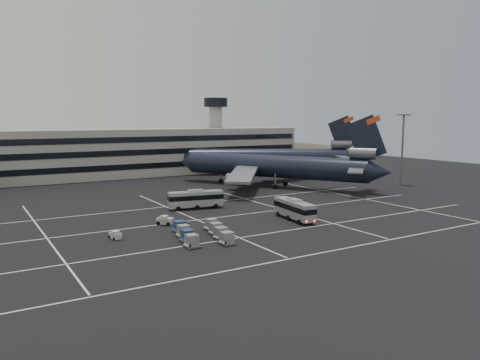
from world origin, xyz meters
name	(u,v)px	position (x,y,z in m)	size (l,w,h in m)	color
ground	(239,220)	(0.00, 0.00, 0.00)	(260.00, 260.00, 0.00)	black
lane_markings	(242,219)	(0.95, 0.72, 0.01)	(90.00, 55.62, 0.01)	silver
terminal	(107,154)	(-2.95, 71.14, 6.93)	(125.00, 26.00, 24.00)	gray
hills	(96,177)	(17.99, 170.00, -12.07)	(352.00, 180.00, 44.00)	#38332B
lightpole_right	(403,139)	(58.00, 15.00, 11.82)	(2.40, 2.40, 18.28)	slate
trijet_main	(275,166)	(27.83, 28.99, 5.25)	(41.69, 52.18, 18.08)	black
trijet_far	(271,157)	(41.81, 51.07, 5.43)	(52.19, 35.72, 18.08)	black
bus_near	(294,208)	(8.22, -4.44, 1.98)	(3.60, 10.48, 3.63)	gray
bus_far	(196,198)	(-1.87, 13.22, 2.02)	(10.74, 4.32, 3.70)	gray
tug_a	(116,235)	(-21.60, -1.48, 0.58)	(1.56, 2.20, 1.30)	#B9B9B4
tug_b	(166,220)	(-11.94, 3.44, 0.71)	(2.75, 2.87, 1.60)	#B9B9B4
uld_cluster	(202,232)	(-10.75, -7.47, 0.88)	(9.07, 12.20, 1.81)	#2D2D30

